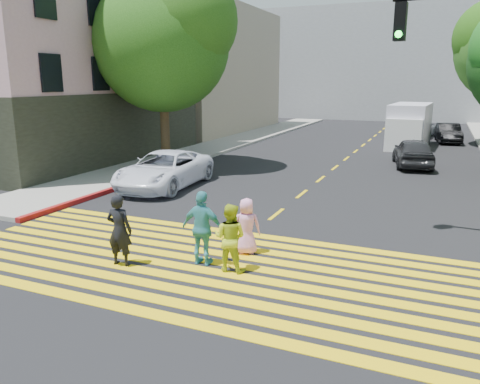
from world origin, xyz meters
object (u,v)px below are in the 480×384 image
Objects in this scene: pedestrian_woman at (230,238)px; pedestrian_child at (247,226)px; white_sedan at (164,170)px; pedestrian_extra at (203,228)px; tree_left at (163,36)px; pedestrian_man at (119,230)px; white_van at (409,127)px; dark_car_parked at (448,133)px; silver_car at (420,128)px; dark_car_near at (413,152)px.

pedestrian_woman is 1.16m from pedestrian_child.
white_sedan reaches higher than pedestrian_child.
pedestrian_child is at bearing -88.30° from pedestrian_woman.
pedestrian_woman is 0.89× the size of pedestrian_extra.
tree_left reaches higher than pedestrian_man.
white_sedan is (-5.87, 5.59, 0.01)m from pedestrian_child.
pedestrian_extra reaches higher than pedestrian_child.
white_van reaches higher than white_sedan.
pedestrian_child is 0.35× the size of dark_car_parked.
tree_left is 5.28× the size of pedestrian_extra.
pedestrian_woman is at bearing 90.38° from silver_car.
white_sedan reaches higher than silver_car.
white_van is at bearing -97.73° from pedestrian_extra.
pedestrian_woman reaches higher than white_sedan.
dark_car_parked is 0.67× the size of white_van.
white_van is (8.20, 16.24, 0.59)m from white_sedan.
dark_car_near is (5.47, 16.29, -0.13)m from pedestrian_man.
pedestrian_child reaches higher than silver_car.
tree_left reaches higher than white_sedan.
silver_car is 0.79× the size of white_van.
white_van is at bearing -106.49° from pedestrian_man.
pedestrian_child is 0.33× the size of dark_car_near.
dark_car_near is 13.96m from silver_car.
dark_car_near is at bearing -106.12° from dark_car_parked.
pedestrian_man is 17.18m from dark_car_near.
pedestrian_man is at bearing 85.89° from silver_car.
pedestrian_woman is 0.33× the size of silver_car.
tree_left reaches higher than silver_car.
tree_left is 14.63m from pedestrian_woman.
dark_car_parked is (4.66, 26.43, -0.12)m from pedestrian_woman.
white_sedan is at bearing -70.23° from pedestrian_man.
tree_left is 13.79m from pedestrian_child.
white_sedan is at bearing -125.65° from dark_car_parked.
tree_left reaches higher than white_van.
pedestrian_man is 1.92m from pedestrian_extra.
pedestrian_child is 0.30× the size of silver_car.
white_sedan is (2.32, -4.01, -5.54)m from tree_left.
pedestrian_extra is 0.37× the size of silver_car.
dark_car_near is at bearing -123.22° from pedestrian_child.
dark_car_near reaches higher than white_sedan.
pedestrian_man is at bearing -97.98° from white_van.
pedestrian_woman is 0.37× the size of dark_car_near.
pedestrian_extra is at bearing -108.94° from dark_car_parked.
pedestrian_child is at bearing -122.55° from pedestrian_extra.
dark_car_parked is (1.95, -3.12, -0.02)m from silver_car.
pedestrian_extra is 15.92m from dark_car_near.
tree_left is 1.80× the size of white_sedan.
pedestrian_man is at bearing -63.21° from tree_left.
pedestrian_extra is 8.44m from white_sedan.
pedestrian_woman is 29.67m from silver_car.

